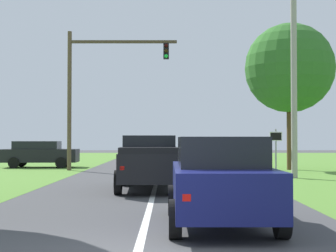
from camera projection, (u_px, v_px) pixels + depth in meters
name	position (u px, v px, depth m)	size (l,w,h in m)	color
ground_plane	(154.00, 186.00, 19.46)	(120.00, 120.00, 0.00)	#424244
lane_centre_stripe	(138.00, 247.00, 8.46)	(0.16, 41.95, 0.01)	white
red_suv_near	(219.00, 178.00, 10.62)	(2.19, 4.52, 1.86)	navy
pickup_truck_lead	(148.00, 162.00, 17.87)	(2.40, 5.22, 1.93)	black
traffic_light	(95.00, 80.00, 29.01)	(6.31, 0.40, 8.02)	brown
keep_moving_sign	(275.00, 146.00, 23.96)	(0.60, 0.09, 2.28)	gray
oak_tree_right	(288.00, 68.00, 29.65)	(5.25, 5.25, 8.61)	#4C351E
crossing_suv_far	(39.00, 153.00, 31.87)	(4.70, 2.21, 1.66)	black
utility_pole_right	(293.00, 78.00, 23.36)	(0.28, 0.28, 9.24)	#9E998E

